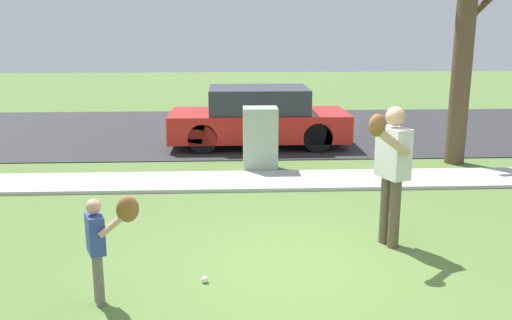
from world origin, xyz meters
The scene contains 9 objects.
ground_plane centered at (0.00, 3.50, 0.00)m, with size 48.00×48.00×0.00m, color #567538.
sidewalk_strip centered at (0.00, 3.60, 0.03)m, with size 36.00×1.20×0.06m, color #B2B2AD.
road_surface centered at (0.00, 8.60, 0.01)m, with size 36.00×6.80×0.02m, color #2D2D30.
person_adult centered at (1.27, 0.61, 1.08)m, with size 0.65×0.82×1.76m.
person_child centered at (-1.93, -0.76, 0.72)m, with size 0.58×0.36×1.13m.
baseball centered at (-0.98, -0.33, 0.04)m, with size 0.07×0.07×0.07m, color white.
utility_cabinet centered at (-0.11, 4.48, 0.60)m, with size 0.64×0.52×1.21m, color #9EB293.
street_tree_near centered at (3.83, 4.85, 2.66)m, with size 1.85×1.88×4.98m.
parked_hatchback_red centered at (-0.03, 6.67, 0.66)m, with size 4.00×1.75×1.33m.
Camera 1 is at (-0.70, -5.92, 2.71)m, focal length 39.30 mm.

